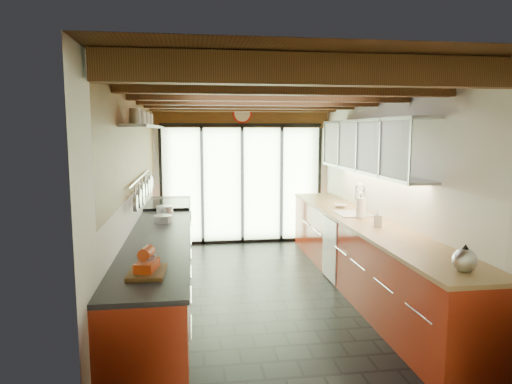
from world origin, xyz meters
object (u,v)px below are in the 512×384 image
at_px(stand_mixer, 147,263).
at_px(soap_bottle, 378,218).
at_px(paper_towel, 361,208).
at_px(bowl, 341,206).
at_px(kettle, 465,259).

xyz_separation_m(stand_mixer, soap_bottle, (2.54, 1.45, 0.02)).
bearing_deg(paper_towel, bowl, 90.00).
height_order(soap_bottle, bowl, soap_bottle).
xyz_separation_m(stand_mixer, kettle, (2.54, -0.29, 0.01)).
distance_m(stand_mixer, paper_towel, 3.24).
relative_size(paper_towel, soap_bottle, 1.44).
height_order(stand_mixer, paper_towel, paper_towel).
bearing_deg(bowl, soap_bottle, -90.00).
xyz_separation_m(kettle, paper_towel, (0.00, 2.31, 0.03)).
xyz_separation_m(soap_bottle, bowl, (0.00, 1.37, -0.08)).
bearing_deg(kettle, paper_towel, 90.00).
relative_size(stand_mixer, soap_bottle, 1.27).
xyz_separation_m(paper_towel, soap_bottle, (0.00, -0.56, -0.02)).
relative_size(stand_mixer, kettle, 0.98).
bearing_deg(soap_bottle, kettle, -90.00).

